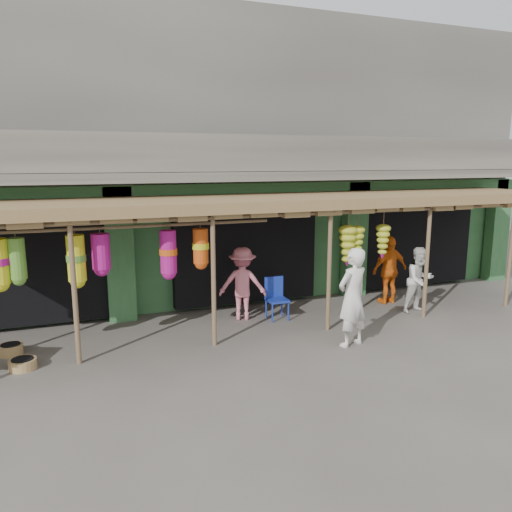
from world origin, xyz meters
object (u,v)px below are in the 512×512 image
object	(u,v)px
blue_chair	(276,296)
person_vendor	(390,270)
person_right	(420,280)
person_shopper	(243,284)
person_front	(352,297)

from	to	relation	value
blue_chair	person_vendor	world-z (taller)	person_vendor
person_right	person_shopper	size ratio (longest dim) A/B	0.95
person_vendor	person_shopper	size ratio (longest dim) A/B	1.04
person_right	person_vendor	distance (m)	0.92
person_right	person_front	bearing A→B (deg)	-156.36
blue_chair	person_front	world-z (taller)	person_front
blue_chair	person_front	bearing A→B (deg)	-70.56
blue_chair	person_right	bearing A→B (deg)	-12.28
person_front	person_shopper	bearing A→B (deg)	-75.19
person_shopper	person_right	bearing A→B (deg)	-170.78
person_shopper	blue_chair	bearing A→B (deg)	-173.98
blue_chair	person_right	size ratio (longest dim) A/B	0.61
blue_chair	person_shopper	distance (m)	0.81
blue_chair	person_right	xyz separation A→B (m)	(3.34, -0.78, 0.25)
person_front	person_shopper	xyz separation A→B (m)	(-1.43, 2.30, -0.14)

